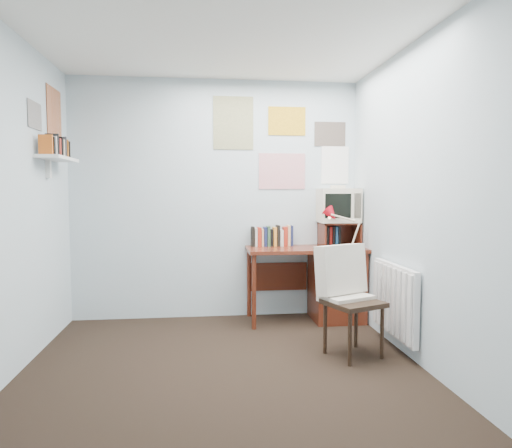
{
  "coord_description": "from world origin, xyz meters",
  "views": [
    {
      "loc": [
        -0.15,
        -3.08,
        1.33
      ],
      "look_at": [
        0.32,
        0.91,
        1.05
      ],
      "focal_mm": 32.0,
      "sensor_mm": 36.0,
      "label": 1
    }
  ],
  "objects_px": {
    "desk": "(331,281)",
    "crt_tv": "(338,204)",
    "tv_riser": "(339,234)",
    "desk_lamp": "(358,230)",
    "radiator": "(395,300)",
    "wall_shelf": "(58,159)",
    "desk_chair": "(354,303)"
  },
  "relations": [
    {
      "from": "radiator",
      "to": "wall_shelf",
      "type": "distance_m",
      "value": 3.15
    },
    {
      "from": "desk",
      "to": "tv_riser",
      "type": "height_order",
      "value": "tv_riser"
    },
    {
      "from": "tv_riser",
      "to": "desk_chair",
      "type": "bearing_deg",
      "value": -101.34
    },
    {
      "from": "desk_chair",
      "to": "wall_shelf",
      "type": "distance_m",
      "value": 2.81
    },
    {
      "from": "desk_lamp",
      "to": "tv_riser",
      "type": "bearing_deg",
      "value": 91.57
    },
    {
      "from": "crt_tv",
      "to": "desk",
      "type": "bearing_deg",
      "value": -127.27
    },
    {
      "from": "tv_riser",
      "to": "wall_shelf",
      "type": "relative_size",
      "value": 0.65
    },
    {
      "from": "desk_lamp",
      "to": "tv_riser",
      "type": "relative_size",
      "value": 0.94
    },
    {
      "from": "desk",
      "to": "radiator",
      "type": "bearing_deg",
      "value": -72.76
    },
    {
      "from": "desk",
      "to": "radiator",
      "type": "distance_m",
      "value": 0.97
    },
    {
      "from": "desk_lamp",
      "to": "wall_shelf",
      "type": "distance_m",
      "value": 2.88
    },
    {
      "from": "desk_chair",
      "to": "desk_lamp",
      "type": "xyz_separation_m",
      "value": [
        0.33,
        0.87,
        0.51
      ]
    },
    {
      "from": "desk_lamp",
      "to": "radiator",
      "type": "distance_m",
      "value": 0.91
    },
    {
      "from": "desk_chair",
      "to": "desk_lamp",
      "type": "distance_m",
      "value": 1.06
    },
    {
      "from": "crt_tv",
      "to": "radiator",
      "type": "xyz_separation_m",
      "value": [
        0.18,
        -1.06,
        -0.78
      ]
    },
    {
      "from": "tv_riser",
      "to": "wall_shelf",
      "type": "height_order",
      "value": "wall_shelf"
    },
    {
      "from": "desk",
      "to": "tv_riser",
      "type": "xyz_separation_m",
      "value": [
        0.12,
        0.11,
        0.48
      ]
    },
    {
      "from": "desk",
      "to": "desk_chair",
      "type": "xyz_separation_m",
      "value": [
        -0.12,
        -1.06,
        0.03
      ]
    },
    {
      "from": "radiator",
      "to": "wall_shelf",
      "type": "bearing_deg",
      "value": 169.11
    },
    {
      "from": "desk_lamp",
      "to": "crt_tv",
      "type": "xyz_separation_m",
      "value": [
        -0.11,
        0.32,
        0.26
      ]
    },
    {
      "from": "tv_riser",
      "to": "radiator",
      "type": "distance_m",
      "value": 1.15
    },
    {
      "from": "desk",
      "to": "crt_tv",
      "type": "distance_m",
      "value": 0.82
    },
    {
      "from": "desk_chair",
      "to": "tv_riser",
      "type": "bearing_deg",
      "value": 56.76
    },
    {
      "from": "desk",
      "to": "wall_shelf",
      "type": "distance_m",
      "value": 2.87
    },
    {
      "from": "crt_tv",
      "to": "radiator",
      "type": "distance_m",
      "value": 1.33
    },
    {
      "from": "desk",
      "to": "crt_tv",
      "type": "bearing_deg",
      "value": 51.36
    },
    {
      "from": "desk_lamp",
      "to": "desk",
      "type": "bearing_deg",
      "value": 122.26
    },
    {
      "from": "wall_shelf",
      "to": "desk_lamp",
      "type": "bearing_deg",
      "value": 3.92
    },
    {
      "from": "crt_tv",
      "to": "wall_shelf",
      "type": "distance_m",
      "value": 2.76
    },
    {
      "from": "tv_riser",
      "to": "crt_tv",
      "type": "height_order",
      "value": "crt_tv"
    },
    {
      "from": "desk_lamp",
      "to": "crt_tv",
      "type": "distance_m",
      "value": 0.43
    },
    {
      "from": "desk",
      "to": "desk_chair",
      "type": "bearing_deg",
      "value": -96.24
    }
  ]
}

